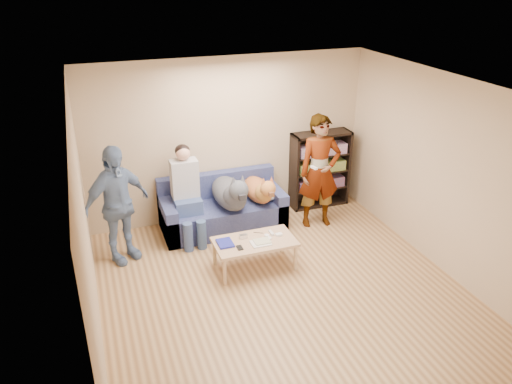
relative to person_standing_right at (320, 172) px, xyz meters
name	(u,v)px	position (x,y,z in m)	size (l,w,h in m)	color
ground	(288,298)	(-1.22, -1.68, -0.90)	(5.00, 5.00, 0.00)	olive
ceiling	(295,93)	(-1.22, -1.68, 1.70)	(5.00, 5.00, 0.00)	white
wall_back	(228,140)	(-1.22, 0.82, 0.40)	(4.50, 4.50, 0.00)	tan
wall_front	(429,350)	(-1.22, -4.18, 0.40)	(4.50, 4.50, 0.00)	tan
wall_left	(86,238)	(-3.47, -1.68, 0.40)	(5.00, 5.00, 0.00)	tan
wall_right	(452,179)	(1.03, -1.68, 0.40)	(5.00, 5.00, 0.00)	tan
blanket	(266,195)	(-0.77, 0.29, -0.40)	(0.40, 0.34, 0.14)	#A2A2A7
person_standing_right	(320,172)	(0.00, 0.00, 0.00)	(0.66, 0.43, 1.80)	gray
person_standing_left	(117,205)	(-3.06, -0.03, -0.05)	(0.99, 0.41, 1.69)	#6789A5
held_controller	(314,168)	(-0.20, -0.20, 0.17)	(0.04, 0.12, 0.03)	white
notebook_blue	(225,243)	(-1.78, -0.82, -0.47)	(0.20, 0.26, 0.03)	navy
papers	(261,243)	(-1.33, -0.97, -0.47)	(0.26, 0.20, 0.01)	silver
magazine	(262,241)	(-1.30, -0.95, -0.46)	(0.22, 0.17, 0.01)	beige
camera_silver	(243,236)	(-1.50, -0.75, -0.46)	(0.11, 0.06, 0.05)	silver
controller_a	(271,233)	(-1.10, -0.77, -0.47)	(0.04, 0.13, 0.03)	silver
controller_b	(279,235)	(-1.02, -0.85, -0.47)	(0.09, 0.06, 0.03)	white
headphone_cup_a	(269,238)	(-1.18, -0.89, -0.47)	(0.07, 0.07, 0.02)	white
headphone_cup_b	(267,235)	(-1.18, -0.81, -0.47)	(0.07, 0.07, 0.02)	white
pen_orange	(257,246)	(-1.40, -1.03, -0.48)	(0.01, 0.01, 0.14)	orange
pen_black	(258,233)	(-1.26, -0.69, -0.48)	(0.01, 0.01, 0.14)	black
wallet	(240,248)	(-1.63, -0.99, -0.47)	(0.07, 0.12, 0.01)	black
sofa	(222,210)	(-1.47, 0.42, -0.62)	(1.90, 0.85, 0.82)	#515B93
person_seated	(187,190)	(-2.03, 0.29, -0.13)	(0.40, 0.73, 1.47)	#3F558A
dog_gray	(231,193)	(-1.38, 0.19, -0.23)	(0.47, 1.28, 0.69)	#4F535A
dog_tan	(260,190)	(-0.90, 0.25, -0.28)	(0.38, 1.15, 0.56)	#BF6E3A
coffee_table	(255,244)	(-1.38, -0.87, -0.53)	(1.10, 0.60, 0.42)	tan
bookshelf	(320,168)	(0.33, 0.65, -0.22)	(1.00, 0.34, 1.30)	black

